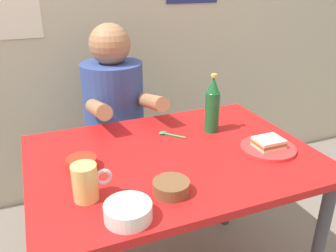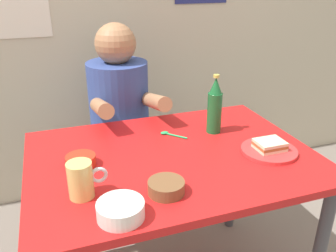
# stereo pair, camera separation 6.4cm
# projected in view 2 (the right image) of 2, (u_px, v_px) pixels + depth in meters

# --- Properties ---
(dining_table) EXTENTS (1.10, 0.80, 0.74)m
(dining_table) POSITION_uv_depth(u_px,v_px,m) (172.00, 175.00, 1.41)
(dining_table) COLOR red
(dining_table) RESTS_ON ground
(stool) EXTENTS (0.34, 0.34, 0.45)m
(stool) POSITION_uv_depth(u_px,v_px,m) (123.00, 167.00, 2.05)
(stool) COLOR #4C4C51
(stool) RESTS_ON ground
(person_seated) EXTENTS (0.33, 0.56, 0.72)m
(person_seated) POSITION_uv_depth(u_px,v_px,m) (119.00, 100.00, 1.87)
(person_seated) COLOR #33478C
(person_seated) RESTS_ON stool
(plate_orange) EXTENTS (0.22, 0.22, 0.01)m
(plate_orange) POSITION_uv_depth(u_px,v_px,m) (269.00, 151.00, 1.38)
(plate_orange) COLOR red
(plate_orange) RESTS_ON dining_table
(sandwich) EXTENTS (0.11, 0.09, 0.04)m
(sandwich) POSITION_uv_depth(u_px,v_px,m) (270.00, 145.00, 1.37)
(sandwich) COLOR beige
(sandwich) RESTS_ON plate_orange
(beer_mug) EXTENTS (0.13, 0.08, 0.12)m
(beer_mug) POSITION_uv_depth(u_px,v_px,m) (81.00, 180.00, 1.09)
(beer_mug) COLOR #D1BC66
(beer_mug) RESTS_ON dining_table
(beer_bottle) EXTENTS (0.06, 0.06, 0.26)m
(beer_bottle) POSITION_uv_depth(u_px,v_px,m) (215.00, 107.00, 1.52)
(beer_bottle) COLOR #19602D
(beer_bottle) RESTS_ON dining_table
(rice_bowl_white) EXTENTS (0.14, 0.14, 0.05)m
(rice_bowl_white) POSITION_uv_depth(u_px,v_px,m) (121.00, 209.00, 1.01)
(rice_bowl_white) COLOR silver
(rice_bowl_white) RESTS_ON dining_table
(sauce_bowl_chili) EXTENTS (0.11, 0.11, 0.04)m
(sauce_bowl_chili) POSITION_uv_depth(u_px,v_px,m) (81.00, 160.00, 1.28)
(sauce_bowl_chili) COLOR red
(sauce_bowl_chili) RESTS_ON dining_table
(condiment_bowl_brown) EXTENTS (0.12, 0.12, 0.04)m
(condiment_bowl_brown) POSITION_uv_depth(u_px,v_px,m) (166.00, 187.00, 1.12)
(condiment_bowl_brown) COLOR brown
(condiment_bowl_brown) RESTS_ON dining_table
(spoon) EXTENTS (0.10, 0.10, 0.01)m
(spoon) POSITION_uv_depth(u_px,v_px,m) (169.00, 134.00, 1.53)
(spoon) COLOR #26A559
(spoon) RESTS_ON dining_table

